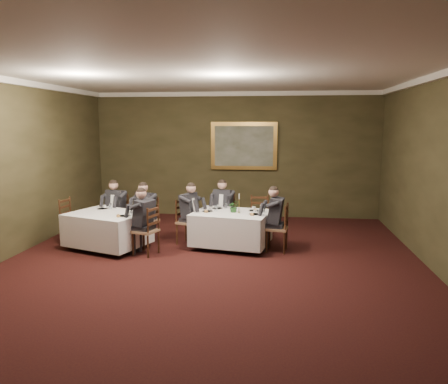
% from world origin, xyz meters
% --- Properties ---
extents(ground, '(10.00, 10.00, 0.00)m').
position_xyz_m(ground, '(0.00, 0.00, 0.00)').
color(ground, black).
rests_on(ground, ground).
extents(ceiling, '(8.00, 10.00, 0.10)m').
position_xyz_m(ceiling, '(0.00, 0.00, 3.50)').
color(ceiling, silver).
rests_on(ceiling, back_wall).
extents(back_wall, '(8.00, 0.10, 3.50)m').
position_xyz_m(back_wall, '(0.00, 5.00, 1.75)').
color(back_wall, '#302C18').
rests_on(back_wall, ground).
extents(front_wall, '(8.00, 0.10, 3.50)m').
position_xyz_m(front_wall, '(0.00, -5.00, 1.75)').
color(front_wall, '#302C18').
rests_on(front_wall, ground).
extents(crown_molding, '(8.00, 10.00, 0.12)m').
position_xyz_m(crown_molding, '(0.00, 0.00, 3.44)').
color(crown_molding, white).
rests_on(crown_molding, back_wall).
extents(table_main, '(1.77, 1.46, 0.67)m').
position_xyz_m(table_main, '(0.25, 1.72, 0.45)').
color(table_main, black).
rests_on(table_main, ground).
extents(table_second, '(1.88, 1.64, 0.67)m').
position_xyz_m(table_second, '(-2.33, 1.31, 0.45)').
color(table_second, black).
rests_on(table_second, ground).
extents(chair_main_backleft, '(0.54, 0.52, 1.00)m').
position_xyz_m(chair_main_backleft, '(-0.02, 2.59, 0.28)').
color(chair_main_backleft, '#906B49').
rests_on(chair_main_backleft, ground).
extents(diner_main_backleft, '(0.51, 0.57, 1.35)m').
position_xyz_m(diner_main_backleft, '(-0.03, 2.58, 0.51)').
color(diner_main_backleft, black).
rests_on(diner_main_backleft, chair_main_backleft).
extents(chair_main_backright, '(0.45, 0.43, 1.00)m').
position_xyz_m(chair_main_backright, '(0.80, 2.45, 0.28)').
color(chair_main_backright, '#906B49').
rests_on(chair_main_backright, ground).
extents(chair_main_endleft, '(0.54, 0.55, 1.00)m').
position_xyz_m(chair_main_endleft, '(-0.73, 1.90, 0.28)').
color(chair_main_endleft, '#906B49').
rests_on(chair_main_endleft, ground).
extents(diner_main_endleft, '(0.58, 0.53, 1.35)m').
position_xyz_m(diner_main_endleft, '(-0.72, 1.90, 0.51)').
color(diner_main_endleft, black).
rests_on(diner_main_endleft, chair_main_endleft).
extents(chair_main_endright, '(0.47, 0.49, 1.00)m').
position_xyz_m(chair_main_endright, '(1.23, 1.55, 0.28)').
color(chair_main_endright, '#906B49').
rests_on(chair_main_endright, ground).
extents(diner_main_endright, '(0.53, 0.46, 1.35)m').
position_xyz_m(diner_main_endright, '(1.22, 1.55, 0.51)').
color(diner_main_endright, black).
rests_on(diner_main_endright, chair_main_endright).
extents(chair_sec_backleft, '(0.53, 0.51, 1.00)m').
position_xyz_m(chair_sec_backleft, '(-2.47, 2.21, 0.28)').
color(chair_sec_backleft, '#906B49').
rests_on(chair_sec_backleft, ground).
extents(diner_sec_backleft, '(0.50, 0.56, 1.35)m').
position_xyz_m(diner_sec_backleft, '(-2.47, 2.20, 0.51)').
color(diner_sec_backleft, black).
rests_on(diner_sec_backleft, chair_sec_backleft).
extents(chair_sec_backright, '(0.57, 0.56, 1.00)m').
position_xyz_m(chair_sec_backright, '(-1.67, 1.93, 0.28)').
color(chair_sec_backright, '#906B49').
rests_on(chair_sec_backright, ground).
extents(diner_sec_backright, '(0.55, 0.60, 1.35)m').
position_xyz_m(diner_sec_backright, '(-1.68, 1.92, 0.51)').
color(diner_sec_backright, black).
rests_on(diner_sec_backright, chair_sec_backright).
extents(chair_sec_endright, '(0.53, 0.55, 1.00)m').
position_xyz_m(chair_sec_endright, '(-1.40, 0.99, 0.28)').
color(chair_sec_endright, '#906B49').
rests_on(chair_sec_endright, ground).
extents(diner_sec_endright, '(0.58, 0.53, 1.35)m').
position_xyz_m(diner_sec_endright, '(-1.41, 0.99, 0.51)').
color(diner_sec_endright, black).
rests_on(diner_sec_endright, chair_sec_endright).
extents(chair_sec_endleft, '(0.48, 0.50, 1.00)m').
position_xyz_m(chair_sec_endleft, '(-3.27, 1.63, 0.28)').
color(chair_sec_endleft, '#906B49').
rests_on(chair_sec_endleft, ground).
extents(centerpiece, '(0.31, 0.29, 0.27)m').
position_xyz_m(centerpiece, '(0.30, 1.74, 0.90)').
color(centerpiece, '#2D5926').
rests_on(centerpiece, table_main).
extents(candlestick, '(0.06, 0.06, 0.43)m').
position_xyz_m(candlestick, '(0.42, 1.68, 0.92)').
color(candlestick, gold).
rests_on(candlestick, table_main).
extents(place_setting_table_main, '(0.33, 0.31, 0.14)m').
position_xyz_m(place_setting_table_main, '(-0.06, 2.15, 0.80)').
color(place_setting_table_main, white).
rests_on(place_setting_table_main, table_main).
extents(place_setting_table_second, '(0.33, 0.31, 0.14)m').
position_xyz_m(place_setting_table_second, '(-2.57, 1.78, 0.80)').
color(place_setting_table_second, white).
rests_on(place_setting_table_second, table_second).
extents(painting, '(1.85, 0.09, 1.33)m').
position_xyz_m(painting, '(0.25, 4.94, 2.01)').
color(painting, '#BB8B44').
rests_on(painting, back_wall).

